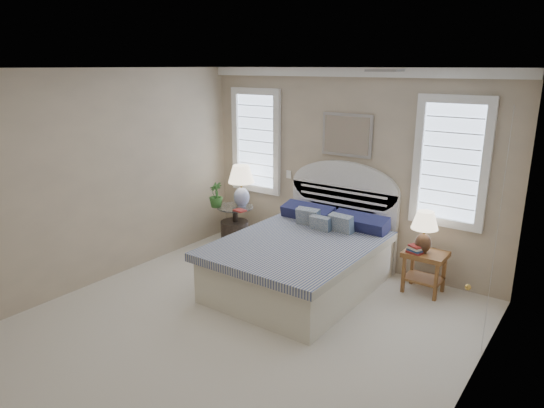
% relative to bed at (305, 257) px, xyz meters
% --- Properties ---
extents(floor, '(4.50, 5.00, 0.01)m').
position_rel_bed_xyz_m(floor, '(0.00, -1.46, -0.39)').
color(floor, beige).
rests_on(floor, ground).
extents(ceiling, '(4.50, 5.00, 0.01)m').
position_rel_bed_xyz_m(ceiling, '(0.00, -1.46, 2.31)').
color(ceiling, silver).
rests_on(ceiling, wall_back).
extents(wall_back, '(4.50, 0.02, 2.70)m').
position_rel_bed_xyz_m(wall_back, '(0.00, 1.04, 0.96)').
color(wall_back, beige).
rests_on(wall_back, floor).
extents(wall_left, '(0.02, 5.00, 2.70)m').
position_rel_bed_xyz_m(wall_left, '(-2.25, -1.46, 0.96)').
color(wall_left, beige).
rests_on(wall_left, floor).
extents(wall_right, '(0.02, 5.00, 2.70)m').
position_rel_bed_xyz_m(wall_right, '(2.25, -1.46, 0.96)').
color(wall_right, beige).
rests_on(wall_right, floor).
extents(crown_molding, '(4.50, 0.08, 0.12)m').
position_rel_bed_xyz_m(crown_molding, '(0.00, 1.00, 2.25)').
color(crown_molding, white).
rests_on(crown_molding, wall_back).
extents(hvac_vent, '(0.30, 0.20, 0.02)m').
position_rel_bed_xyz_m(hvac_vent, '(1.20, -0.66, 2.29)').
color(hvac_vent, '#B2B2B2').
rests_on(hvac_vent, ceiling).
extents(switch_plate, '(0.08, 0.01, 0.12)m').
position_rel_bed_xyz_m(switch_plate, '(-0.95, 1.03, 0.76)').
color(switch_plate, white).
rests_on(switch_plate, wall_back).
extents(window_left, '(0.90, 0.06, 1.60)m').
position_rel_bed_xyz_m(window_left, '(-1.55, 1.02, 1.21)').
color(window_left, silver).
rests_on(window_left, wall_back).
extents(window_right, '(0.90, 0.06, 1.60)m').
position_rel_bed_xyz_m(window_right, '(1.40, 1.02, 1.21)').
color(window_right, silver).
rests_on(window_right, wall_back).
extents(painting, '(0.74, 0.04, 0.58)m').
position_rel_bed_xyz_m(painting, '(0.00, 1.00, 1.43)').
color(painting, silver).
rests_on(painting, wall_back).
extents(closet_door, '(0.02, 1.80, 2.40)m').
position_rel_bed_xyz_m(closet_door, '(2.23, -0.26, 0.81)').
color(closet_door, silver).
rests_on(closet_door, floor).
extents(bed, '(1.72, 2.28, 1.47)m').
position_rel_bed_xyz_m(bed, '(0.00, 0.00, 0.00)').
color(bed, silver).
rests_on(bed, floor).
extents(side_table_left, '(0.56, 0.56, 0.63)m').
position_rel_bed_xyz_m(side_table_left, '(-1.65, 0.59, 0.00)').
color(side_table_left, black).
rests_on(side_table_left, floor).
extents(nightstand_right, '(0.50, 0.40, 0.53)m').
position_rel_bed_xyz_m(nightstand_right, '(1.30, 0.69, 0.00)').
color(nightstand_right, brown).
rests_on(nightstand_right, floor).
extents(floor_pot, '(0.50, 0.50, 0.39)m').
position_rel_bed_xyz_m(floor_pot, '(-1.66, 0.58, -0.19)').
color(floor_pot, black).
rests_on(floor_pot, floor).
extents(lamp_left, '(0.52, 0.52, 0.65)m').
position_rel_bed_xyz_m(lamp_left, '(-1.58, 0.67, 0.64)').
color(lamp_left, silver).
rests_on(lamp_left, side_table_left).
extents(lamp_right, '(0.40, 0.40, 0.52)m').
position_rel_bed_xyz_m(lamp_right, '(1.26, 0.67, 0.46)').
color(lamp_right, black).
rests_on(lamp_right, nightstand_right).
extents(potted_plant, '(0.24, 0.24, 0.38)m').
position_rel_bed_xyz_m(potted_plant, '(-1.87, 0.40, 0.43)').
color(potted_plant, '#3A6D2B').
rests_on(potted_plant, side_table_left).
extents(books_left, '(0.20, 0.16, 0.02)m').
position_rel_bed_xyz_m(books_left, '(-1.43, 0.44, 0.26)').
color(books_left, maroon).
rests_on(books_left, side_table_left).
extents(books_right, '(0.21, 0.18, 0.10)m').
position_rel_bed_xyz_m(books_right, '(1.20, 0.59, 0.19)').
color(books_right, maroon).
rests_on(books_right, nightstand_right).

